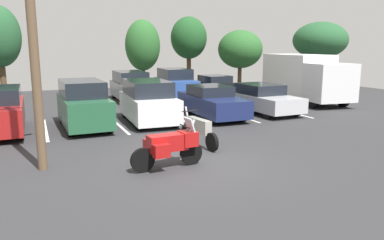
# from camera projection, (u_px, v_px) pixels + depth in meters

# --- Properties ---
(ground) EXTENTS (44.00, 44.00, 0.10)m
(ground) POSITION_uv_depth(u_px,v_px,m) (191.00, 165.00, 11.08)
(ground) COLOR #2D2D30
(motorcycle_touring) EXTENTS (2.17, 1.00, 1.39)m
(motorcycle_touring) POSITION_uv_depth(u_px,v_px,m) (170.00, 145.00, 10.57)
(motorcycle_touring) COLOR black
(motorcycle_touring) RESTS_ON ground
(motorcycle_second) EXTENTS (0.62, 2.25, 1.26)m
(motorcycle_second) POSITION_uv_depth(u_px,v_px,m) (199.00, 130.00, 12.98)
(motorcycle_second) COLOR black
(motorcycle_second) RESTS_ON ground
(parking_stripes) EXTENTS (18.06, 4.62, 0.01)m
(parking_stripes) POSITION_uv_depth(u_px,v_px,m) (117.00, 124.00, 16.80)
(parking_stripes) COLOR silver
(parking_stripes) RESTS_ON ground
(car_green) EXTENTS (1.87, 4.33, 1.98)m
(car_green) POSITION_uv_depth(u_px,v_px,m) (83.00, 104.00, 15.92)
(car_green) COLOR #235638
(car_green) RESTS_ON ground
(car_white) EXTENTS (2.08, 4.41, 1.89)m
(car_white) POSITION_uv_depth(u_px,v_px,m) (148.00, 102.00, 17.05)
(car_white) COLOR white
(car_white) RESTS_ON ground
(car_navy) EXTENTS (1.89, 4.78, 1.52)m
(car_navy) POSITION_uv_depth(u_px,v_px,m) (212.00, 102.00, 18.38)
(car_navy) COLOR navy
(car_navy) RESTS_ON ground
(car_silver) EXTENTS (2.11, 4.57, 1.46)m
(car_silver) POSITION_uv_depth(u_px,v_px,m) (263.00, 99.00, 19.63)
(car_silver) COLOR #B7B7BC
(car_silver) RESTS_ON ground
(car_far_grey) EXTENTS (1.91, 4.64, 1.86)m
(car_far_grey) POSITION_uv_depth(u_px,v_px,m) (131.00, 86.00, 23.87)
(car_far_grey) COLOR slate
(car_far_grey) RESTS_ON ground
(car_far_blue) EXTENTS (2.08, 4.35, 1.97)m
(car_far_blue) POSITION_uv_depth(u_px,v_px,m) (176.00, 84.00, 24.88)
(car_far_blue) COLOR #2D519E
(car_far_blue) RESTS_ON ground
(car_far_black) EXTENTS (1.98, 4.26, 1.43)m
(car_far_black) POSITION_uv_depth(u_px,v_px,m) (215.00, 86.00, 26.19)
(car_far_black) COLOR black
(car_far_black) RESTS_ON ground
(box_truck) EXTENTS (3.15, 7.14, 2.90)m
(box_truck) POSITION_uv_depth(u_px,v_px,m) (304.00, 77.00, 23.49)
(box_truck) COLOR silver
(box_truck) RESTS_ON ground
(utility_pole) EXTENTS (1.72, 0.77, 7.92)m
(utility_pole) POSITION_uv_depth(u_px,v_px,m) (31.00, 17.00, 9.79)
(utility_pole) COLOR brown
(utility_pole) RESTS_ON ground
(tree_far_left) EXTENTS (4.64, 4.64, 5.49)m
(tree_far_left) POSITION_uv_depth(u_px,v_px,m) (320.00, 40.00, 32.47)
(tree_far_left) COLOR #4C3823
(tree_far_left) RESTS_ON ground
(tree_right) EXTENTS (2.76, 2.76, 5.48)m
(tree_right) POSITION_uv_depth(u_px,v_px,m) (143.00, 45.00, 29.86)
(tree_right) COLOR #4C3823
(tree_right) RESTS_ON ground
(tree_far_right) EXTENTS (3.07, 3.07, 5.89)m
(tree_far_right) POSITION_uv_depth(u_px,v_px,m) (189.00, 38.00, 32.04)
(tree_far_right) COLOR #4C3823
(tree_far_right) RESTS_ON ground
(tree_center_right) EXTENTS (3.74, 3.74, 4.77)m
(tree_center_right) POSITION_uv_depth(u_px,v_px,m) (240.00, 49.00, 31.80)
(tree_center_right) COLOR #4C3823
(tree_center_right) RESTS_ON ground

